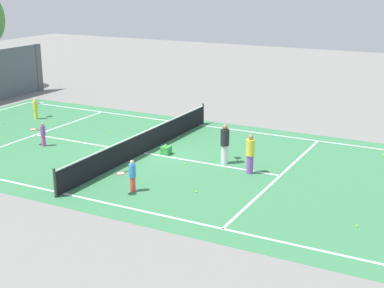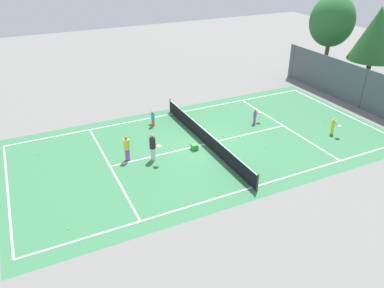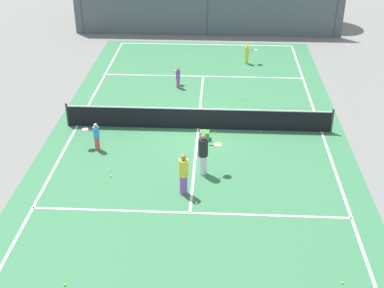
{
  "view_description": "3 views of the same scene",
  "coord_description": "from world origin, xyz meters",
  "px_view_note": "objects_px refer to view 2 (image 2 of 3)",
  "views": [
    {
      "loc": [
        -20.11,
        -12.98,
        7.63
      ],
      "look_at": [
        0.34,
        -2.25,
        0.65
      ],
      "focal_mm": 52.2,
      "sensor_mm": 36.0,
      "label": 1
    },
    {
      "loc": [
        19.06,
        -10.25,
        11.73
      ],
      "look_at": [
        1.39,
        -1.66,
        1.09
      ],
      "focal_mm": 34.88,
      "sensor_mm": 36.0,
      "label": 2
    },
    {
      "loc": [
        0.88,
        -21.27,
        10.87
      ],
      "look_at": [
        -0.13,
        -2.72,
        0.7
      ],
      "focal_mm": 49.71,
      "sensor_mm": 36.0,
      "label": 3
    }
  ],
  "objects_px": {
    "tennis_ball_4": "(205,150)",
    "tennis_ball_10": "(38,154)",
    "ball_crate": "(195,147)",
    "player_4": "(255,116)",
    "tennis_ball_9": "(223,136)",
    "tennis_ball_1": "(325,122)",
    "player_3": "(153,118)",
    "tennis_ball_3": "(264,147)",
    "tennis_ball_6": "(225,164)",
    "tennis_ball_11": "(120,166)",
    "tennis_ball_2": "(129,137)",
    "tennis_ball_7": "(169,148)",
    "player_2": "(127,148)",
    "player_1": "(153,147)",
    "tennis_ball_0": "(271,95)",
    "player_0": "(333,126)",
    "tennis_ball_8": "(69,229)",
    "tennis_ball_5": "(250,101)"
  },
  "relations": [
    {
      "from": "tennis_ball_4",
      "to": "tennis_ball_10",
      "type": "xyz_separation_m",
      "value": [
        -4.14,
        -9.7,
        0.0
      ]
    },
    {
      "from": "ball_crate",
      "to": "player_4",
      "type": "bearing_deg",
      "value": 105.52
    },
    {
      "from": "tennis_ball_4",
      "to": "tennis_ball_9",
      "type": "bearing_deg",
      "value": 121.53
    },
    {
      "from": "tennis_ball_1",
      "to": "player_3",
      "type": "bearing_deg",
      "value": -113.33
    },
    {
      "from": "player_4",
      "to": "tennis_ball_3",
      "type": "xyz_separation_m",
      "value": [
        3.3,
        -1.5,
        -0.55
      ]
    },
    {
      "from": "tennis_ball_6",
      "to": "tennis_ball_11",
      "type": "bearing_deg",
      "value": -114.68
    },
    {
      "from": "tennis_ball_2",
      "to": "tennis_ball_7",
      "type": "distance_m",
      "value": 3.21
    },
    {
      "from": "player_2",
      "to": "tennis_ball_6",
      "type": "relative_size",
      "value": 24.58
    },
    {
      "from": "tennis_ball_2",
      "to": "player_1",
      "type": "bearing_deg",
      "value": 7.39
    },
    {
      "from": "player_4",
      "to": "tennis_ball_2",
      "type": "xyz_separation_m",
      "value": [
        -1.88,
        -9.02,
        -0.55
      ]
    },
    {
      "from": "player_3",
      "to": "tennis_ball_0",
      "type": "xyz_separation_m",
      "value": [
        -1.3,
        11.49,
        -0.6
      ]
    },
    {
      "from": "tennis_ball_1",
      "to": "tennis_ball_10",
      "type": "xyz_separation_m",
      "value": [
        -4.27,
        -19.67,
        0.0
      ]
    },
    {
      "from": "tennis_ball_1",
      "to": "tennis_ball_6",
      "type": "bearing_deg",
      "value": -78.82
    },
    {
      "from": "player_0",
      "to": "tennis_ball_2",
      "type": "bearing_deg",
      "value": -113.68
    },
    {
      "from": "player_2",
      "to": "tennis_ball_10",
      "type": "bearing_deg",
      "value": -122.15
    },
    {
      "from": "tennis_ball_2",
      "to": "player_3",
      "type": "bearing_deg",
      "value": 114.95
    },
    {
      "from": "tennis_ball_11",
      "to": "tennis_ball_4",
      "type": "bearing_deg",
      "value": 84.13
    },
    {
      "from": "player_0",
      "to": "tennis_ball_9",
      "type": "xyz_separation_m",
      "value": [
        -2.96,
        -7.06,
        -0.58
      ]
    },
    {
      "from": "player_4",
      "to": "tennis_ball_4",
      "type": "xyz_separation_m",
      "value": [
        2.03,
        -5.17,
        -0.55
      ]
    },
    {
      "from": "tennis_ball_4",
      "to": "tennis_ball_6",
      "type": "bearing_deg",
      "value": 6.9
    },
    {
      "from": "tennis_ball_11",
      "to": "player_2",
      "type": "bearing_deg",
      "value": 128.24
    },
    {
      "from": "tennis_ball_0",
      "to": "player_3",
      "type": "bearing_deg",
      "value": -83.54
    },
    {
      "from": "player_1",
      "to": "tennis_ball_1",
      "type": "xyz_separation_m",
      "value": [
        0.53,
        13.36,
        -0.85
      ]
    },
    {
      "from": "player_3",
      "to": "tennis_ball_8",
      "type": "relative_size",
      "value": 18.28
    },
    {
      "from": "player_4",
      "to": "tennis_ball_6",
      "type": "xyz_separation_m",
      "value": [
        4.09,
        -4.93,
        -0.55
      ]
    },
    {
      "from": "player_1",
      "to": "player_3",
      "type": "xyz_separation_m",
      "value": [
        -4.51,
        1.68,
        -0.26
      ]
    },
    {
      "from": "player_3",
      "to": "tennis_ball_8",
      "type": "height_order",
      "value": "player_3"
    },
    {
      "from": "player_0",
      "to": "tennis_ball_11",
      "type": "distance_m",
      "value": 14.67
    },
    {
      "from": "tennis_ball_11",
      "to": "tennis_ball_9",
      "type": "bearing_deg",
      "value": 95.1
    },
    {
      "from": "tennis_ball_3",
      "to": "player_4",
      "type": "bearing_deg",
      "value": 155.5
    },
    {
      "from": "player_2",
      "to": "tennis_ball_7",
      "type": "xyz_separation_m",
      "value": [
        -0.24,
        2.82,
        -0.8
      ]
    },
    {
      "from": "player_3",
      "to": "tennis_ball_7",
      "type": "bearing_deg",
      "value": -4.35
    },
    {
      "from": "player_2",
      "to": "player_4",
      "type": "xyz_separation_m",
      "value": [
        -0.97,
        9.97,
        -0.25
      ]
    },
    {
      "from": "player_1",
      "to": "tennis_ball_8",
      "type": "bearing_deg",
      "value": -53.9
    },
    {
      "from": "player_0",
      "to": "tennis_ball_11",
      "type": "xyz_separation_m",
      "value": [
        -2.3,
        -14.48,
        -0.58
      ]
    },
    {
      "from": "ball_crate",
      "to": "tennis_ball_3",
      "type": "bearing_deg",
      "value": 67.91
    },
    {
      "from": "player_4",
      "to": "tennis_ball_4",
      "type": "relative_size",
      "value": 16.75
    },
    {
      "from": "player_3",
      "to": "tennis_ball_3",
      "type": "distance_m",
      "value": 8.21
    },
    {
      "from": "tennis_ball_0",
      "to": "ball_crate",
      "type": "bearing_deg",
      "value": -60.87
    },
    {
      "from": "tennis_ball_6",
      "to": "tennis_ball_10",
      "type": "height_order",
      "value": "same"
    },
    {
      "from": "player_1",
      "to": "player_3",
      "type": "bearing_deg",
      "value": 159.54
    },
    {
      "from": "tennis_ball_1",
      "to": "tennis_ball_8",
      "type": "relative_size",
      "value": 1.0
    },
    {
      "from": "ball_crate",
      "to": "tennis_ball_10",
      "type": "height_order",
      "value": "ball_crate"
    },
    {
      "from": "tennis_ball_7",
      "to": "tennis_ball_11",
      "type": "distance_m",
      "value": 3.54
    },
    {
      "from": "tennis_ball_9",
      "to": "tennis_ball_10",
      "type": "distance_m",
      "value": 12.05
    },
    {
      "from": "player_0",
      "to": "tennis_ball_1",
      "type": "height_order",
      "value": "player_0"
    },
    {
      "from": "tennis_ball_4",
      "to": "tennis_ball_0",
      "type": "bearing_deg",
      "value": 122.38
    },
    {
      "from": "tennis_ball_4",
      "to": "tennis_ball_9",
      "type": "xyz_separation_m",
      "value": [
        -1.22,
        1.99,
        0.0
      ]
    },
    {
      "from": "tennis_ball_5",
      "to": "tennis_ball_6",
      "type": "height_order",
      "value": "same"
    },
    {
      "from": "player_1",
      "to": "tennis_ball_9",
      "type": "relative_size",
      "value": 26.02
    }
  ]
}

